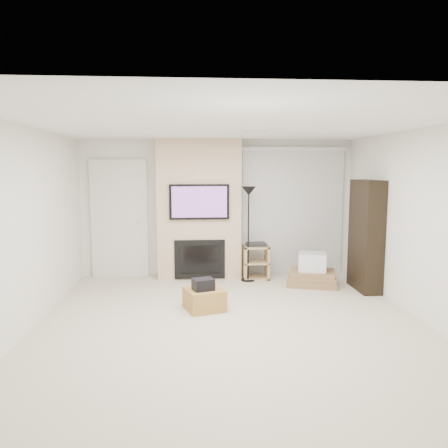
{
  "coord_description": "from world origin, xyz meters",
  "views": [
    {
      "loc": [
        -0.49,
        -5.31,
        2.0
      ],
      "look_at": [
        0.0,
        1.2,
        1.15
      ],
      "focal_mm": 35.0,
      "sensor_mm": 36.0,
      "label": 1
    }
  ],
  "objects": [
    {
      "name": "box_stack",
      "position": [
        1.56,
        1.84,
        0.21
      ],
      "size": [
        0.97,
        0.83,
        0.56
      ],
      "color": "olive",
      "rests_on": "floor"
    },
    {
      "name": "ottoman",
      "position": [
        -0.32,
        0.66,
        0.15
      ],
      "size": [
        0.63,
        0.63,
        0.3
      ],
      "primitive_type": "cube",
      "rotation": [
        0.0,
        0.0,
        0.31
      ],
      "color": "#A7793B",
      "rests_on": "floor"
    },
    {
      "name": "ceiling",
      "position": [
        0.0,
        0.0,
        2.5
      ],
      "size": [
        5.0,
        5.5,
        0.0
      ],
      "primitive_type": "cube",
      "color": "white",
      "rests_on": "wall_back"
    },
    {
      "name": "entry_door",
      "position": [
        -1.8,
        2.71,
        1.05
      ],
      "size": [
        1.02,
        0.11,
        2.14
      ],
      "color": "silver",
      "rests_on": "floor"
    },
    {
      "name": "av_stand",
      "position": [
        0.66,
        2.34,
        0.35
      ],
      "size": [
        0.45,
        0.38,
        0.66
      ],
      "color": "tan",
      "rests_on": "floor"
    },
    {
      "name": "floor_lamp",
      "position": [
        0.5,
        2.21,
        1.32
      ],
      "size": [
        0.25,
        0.25,
        1.67
      ],
      "color": "black",
      "rests_on": "floor"
    },
    {
      "name": "wall_front",
      "position": [
        0.0,
        -2.75,
        1.25
      ],
      "size": [
        5.0,
        0.0,
        2.5
      ],
      "primitive_type": "cube",
      "rotation": [
        1.57,
        0.0,
        0.0
      ],
      "color": "white",
      "rests_on": "ground"
    },
    {
      "name": "fireplace_wall",
      "position": [
        -0.35,
        2.54,
        1.24
      ],
      "size": [
        1.5,
        0.47,
        2.5
      ],
      "color": "beige",
      "rests_on": "floor"
    },
    {
      "name": "wall_left",
      "position": [
        -2.5,
        0.0,
        1.25
      ],
      "size": [
        0.0,
        5.5,
        2.5
      ],
      "primitive_type": "cube",
      "rotation": [
        1.57,
        0.0,
        1.57
      ],
      "color": "white",
      "rests_on": "ground"
    },
    {
      "name": "bookshelf",
      "position": [
        2.34,
        1.51,
        0.9
      ],
      "size": [
        0.3,
        0.8,
        1.8
      ],
      "color": "black",
      "rests_on": "floor"
    },
    {
      "name": "vertical_blinds",
      "position": [
        1.4,
        2.7,
        1.27
      ],
      "size": [
        1.98,
        0.1,
        2.37
      ],
      "color": "silver",
      "rests_on": "floor"
    },
    {
      "name": "wall_back",
      "position": [
        0.0,
        2.75,
        1.25
      ],
      "size": [
        5.0,
        0.0,
        2.5
      ],
      "primitive_type": "cube",
      "rotation": [
        1.57,
        0.0,
        0.0
      ],
      "color": "white",
      "rests_on": "ground"
    },
    {
      "name": "black_bag",
      "position": [
        -0.33,
        0.62,
        0.38
      ],
      "size": [
        0.33,
        0.3,
        0.16
      ],
      "primitive_type": "cube",
      "rotation": [
        0.0,
        0.0,
        0.31
      ],
      "color": "black",
      "rests_on": "ottoman"
    },
    {
      "name": "wall_right",
      "position": [
        2.5,
        0.0,
        1.25
      ],
      "size": [
        0.0,
        5.5,
        2.5
      ],
      "primitive_type": "cube",
      "rotation": [
        1.57,
        0.0,
        1.57
      ],
      "color": "white",
      "rests_on": "ground"
    },
    {
      "name": "hvac_vent",
      "position": [
        0.4,
        0.8,
        2.5
      ],
      "size": [
        0.35,
        0.18,
        0.01
      ],
      "primitive_type": "cube",
      "color": "silver",
      "rests_on": "ceiling"
    },
    {
      "name": "floor",
      "position": [
        0.0,
        0.0,
        0.0
      ],
      "size": [
        5.0,
        5.5,
        0.0
      ],
      "primitive_type": "cube",
      "color": "beige",
      "rests_on": "ground"
    }
  ]
}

